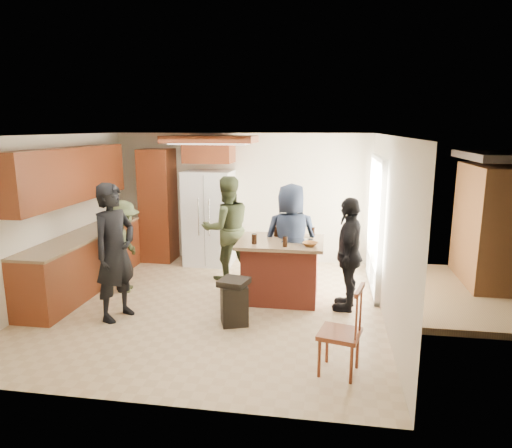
% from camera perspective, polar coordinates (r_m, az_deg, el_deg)
% --- Properties ---
extents(room_shell, '(8.00, 5.20, 5.00)m').
position_cam_1_polar(room_shell, '(8.49, 27.30, -1.19)').
color(room_shell, tan).
rests_on(room_shell, ground).
extents(person_front_left, '(0.71, 0.82, 1.89)m').
position_cam_1_polar(person_front_left, '(6.50, -17.23, -3.37)').
color(person_front_left, black).
rests_on(person_front_left, ground).
extents(person_behind_left, '(1.03, 0.89, 1.80)m').
position_cam_1_polar(person_behind_left, '(7.85, -3.66, -0.56)').
color(person_behind_left, '#2F3720').
rests_on(person_behind_left, ground).
extents(person_behind_right, '(0.93, 0.68, 1.77)m').
position_cam_1_polar(person_behind_right, '(7.16, 4.39, -1.94)').
color(person_behind_right, '#1B2336').
rests_on(person_behind_right, ground).
extents(person_side_right, '(0.63, 1.03, 1.65)m').
position_cam_1_polar(person_side_right, '(6.69, 11.53, -3.69)').
color(person_side_right, black).
rests_on(person_side_right, ground).
extents(person_counter, '(0.61, 1.02, 1.48)m').
position_cam_1_polar(person_counter, '(7.60, -16.18, -2.70)').
color(person_counter, '#394126').
rests_on(person_counter, ground).
extents(left_cabinetry, '(0.64, 3.00, 2.30)m').
position_cam_1_polar(left_cabinetry, '(7.87, -21.15, -0.93)').
color(left_cabinetry, maroon).
rests_on(left_cabinetry, ground).
extents(back_wall_units, '(1.80, 0.60, 2.45)m').
position_cam_1_polar(back_wall_units, '(9.02, -10.61, 3.99)').
color(back_wall_units, maroon).
rests_on(back_wall_units, ground).
extents(refrigerator, '(0.90, 0.76, 1.80)m').
position_cam_1_polar(refrigerator, '(8.80, -5.85, 0.76)').
color(refrigerator, white).
rests_on(refrigerator, ground).
extents(kitchen_island, '(1.28, 1.03, 0.93)m').
position_cam_1_polar(kitchen_island, '(7.03, 3.11, -5.67)').
color(kitchen_island, maroon).
rests_on(kitchen_island, ground).
extents(island_items, '(1.00, 0.75, 0.15)m').
position_cam_1_polar(island_items, '(6.78, 4.57, -2.00)').
color(island_items, silver).
rests_on(island_items, kitchen_island).
extents(trash_bin, '(0.44, 0.44, 0.63)m').
position_cam_1_polar(trash_bin, '(6.22, -2.75, -9.61)').
color(trash_bin, black).
rests_on(trash_bin, ground).
extents(spindle_chair, '(0.51, 0.51, 0.99)m').
position_cam_1_polar(spindle_chair, '(5.07, 10.63, -13.35)').
color(spindle_chair, maroon).
rests_on(spindle_chair, ground).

